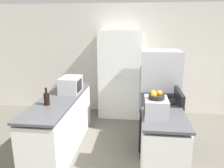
{
  "coord_description": "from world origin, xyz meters",
  "views": [
    {
      "loc": [
        0.45,
        -2.23,
        2.09
      ],
      "look_at": [
        0.0,
        1.65,
        1.05
      ],
      "focal_mm": 35.0,
      "sensor_mm": 36.0,
      "label": 1
    }
  ],
  "objects_px": {
    "microwave": "(71,85)",
    "fruit_bowl": "(156,96)",
    "pantry_cabinet": "(120,74)",
    "stove": "(159,124)",
    "wine_bottle": "(47,99)",
    "refrigerator": "(159,92)",
    "toaster_oven": "(156,108)"
  },
  "relations": [
    {
      "from": "pantry_cabinet",
      "to": "stove",
      "type": "height_order",
      "value": "pantry_cabinet"
    },
    {
      "from": "microwave",
      "to": "wine_bottle",
      "type": "relative_size",
      "value": 1.75
    },
    {
      "from": "pantry_cabinet",
      "to": "toaster_oven",
      "type": "distance_m",
      "value": 2.29
    },
    {
      "from": "wine_bottle",
      "to": "toaster_oven",
      "type": "height_order",
      "value": "wine_bottle"
    },
    {
      "from": "pantry_cabinet",
      "to": "microwave",
      "type": "height_order",
      "value": "pantry_cabinet"
    },
    {
      "from": "microwave",
      "to": "fruit_bowl",
      "type": "distance_m",
      "value": 1.74
    },
    {
      "from": "stove",
      "to": "fruit_bowl",
      "type": "bearing_deg",
      "value": -101.17
    },
    {
      "from": "pantry_cabinet",
      "to": "wine_bottle",
      "type": "distance_m",
      "value": 2.15
    },
    {
      "from": "pantry_cabinet",
      "to": "fruit_bowl",
      "type": "relative_size",
      "value": 9.7
    },
    {
      "from": "refrigerator",
      "to": "wine_bottle",
      "type": "height_order",
      "value": "refrigerator"
    },
    {
      "from": "microwave",
      "to": "refrigerator",
      "type": "bearing_deg",
      "value": 17.37
    },
    {
      "from": "refrigerator",
      "to": "pantry_cabinet",
      "type": "bearing_deg",
      "value": 139.57
    },
    {
      "from": "microwave",
      "to": "toaster_oven",
      "type": "bearing_deg",
      "value": -33.67
    },
    {
      "from": "pantry_cabinet",
      "to": "stove",
      "type": "bearing_deg",
      "value": -61.18
    },
    {
      "from": "refrigerator",
      "to": "fruit_bowl",
      "type": "xyz_separation_m",
      "value": [
        -0.19,
        -1.48,
        0.39
      ]
    },
    {
      "from": "refrigerator",
      "to": "fruit_bowl",
      "type": "distance_m",
      "value": 1.54
    },
    {
      "from": "fruit_bowl",
      "to": "microwave",
      "type": "bearing_deg",
      "value": 146.02
    },
    {
      "from": "wine_bottle",
      "to": "fruit_bowl",
      "type": "height_order",
      "value": "fruit_bowl"
    },
    {
      "from": "stove",
      "to": "microwave",
      "type": "height_order",
      "value": "microwave"
    },
    {
      "from": "wine_bottle",
      "to": "refrigerator",
      "type": "bearing_deg",
      "value": 33.74
    },
    {
      "from": "stove",
      "to": "toaster_oven",
      "type": "xyz_separation_m",
      "value": [
        -0.14,
        -0.74,
        0.58
      ]
    },
    {
      "from": "pantry_cabinet",
      "to": "toaster_oven",
      "type": "height_order",
      "value": "pantry_cabinet"
    },
    {
      "from": "microwave",
      "to": "toaster_oven",
      "type": "relative_size",
      "value": 1.27
    },
    {
      "from": "stove",
      "to": "microwave",
      "type": "distance_m",
      "value": 1.71
    },
    {
      "from": "microwave",
      "to": "pantry_cabinet",
      "type": "bearing_deg",
      "value": 57.36
    },
    {
      "from": "microwave",
      "to": "toaster_oven",
      "type": "xyz_separation_m",
      "value": [
        1.44,
        -0.96,
        -0.01
      ]
    },
    {
      "from": "stove",
      "to": "wine_bottle",
      "type": "xyz_separation_m",
      "value": [
        -1.76,
        -0.47,
        0.55
      ]
    },
    {
      "from": "wine_bottle",
      "to": "pantry_cabinet",
      "type": "bearing_deg",
      "value": 63.53
    },
    {
      "from": "pantry_cabinet",
      "to": "refrigerator",
      "type": "relative_size",
      "value": 1.22
    },
    {
      "from": "pantry_cabinet",
      "to": "toaster_oven",
      "type": "relative_size",
      "value": 5.37
    },
    {
      "from": "stove",
      "to": "microwave",
      "type": "bearing_deg",
      "value": 172.02
    },
    {
      "from": "wine_bottle",
      "to": "fruit_bowl",
      "type": "xyz_separation_m",
      "value": [
        1.61,
        -0.28,
        0.2
      ]
    }
  ]
}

